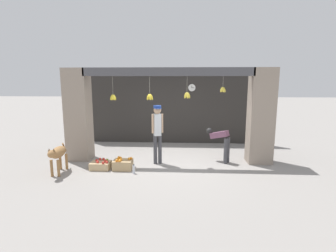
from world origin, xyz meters
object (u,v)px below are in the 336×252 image
Objects in this scene: dog at (58,154)px; fruit_crate_apples at (101,165)px; water_bottle at (134,169)px; fruit_crate_oranges at (123,164)px; shopkeeper at (157,129)px; wall_clock at (192,88)px; worker_stooping at (221,141)px.

dog is 1.95× the size of fruit_crate_apples.
fruit_crate_apples reaches higher than water_bottle.
fruit_crate_apples is at bearing -179.78° from fruit_crate_oranges.
wall_clock is (1.07, 2.60, 1.13)m from shopkeeper.
shopkeeper is 1.90m from fruit_crate_apples.
wall_clock reaches higher than dog.
fruit_crate_apples is 1.05m from water_bottle.
fruit_crate_oranges is at bearing 100.97° from dog.
worker_stooping is at bearing 16.85° from fruit_crate_oranges.
worker_stooping is at bearing 13.95° from fruit_crate_apples.
fruit_crate_oranges is 2.05× the size of water_bottle.
water_bottle is at bearing 40.64° from shopkeeper.
water_bottle is (1.00, -0.32, 0.01)m from fruit_crate_apples.
dog is at bearing 3.61° from shopkeeper.
fruit_crate_oranges is 0.49m from water_bottle.
wall_clock reaches higher than shopkeeper.
fruit_crate_oranges is 0.97× the size of fruit_crate_apples.
shopkeeper is at bearing 134.65° from worker_stooping.
shopkeeper is 3.03m from wall_clock.
shopkeeper reaches higher than water_bottle.
worker_stooping is 3.60m from fruit_crate_apples.
shopkeeper is at bearing 31.69° from fruit_crate_oranges.
fruit_crate_oranges is 1.78× the size of wall_clock.
shopkeeper is at bearing 20.25° from fruit_crate_apples.
shopkeeper is 3.35× the size of fruit_crate_oranges.
water_bottle is at bearing -114.97° from wall_clock.
fruit_crate_oranges reaches higher than fruit_crate_apples.
fruit_crate_oranges is at bearing 142.99° from worker_stooping.
shopkeeper is 1.74× the size of worker_stooping.
dog is 1.17m from fruit_crate_apples.
wall_clock is (1.63, 3.50, 2.05)m from water_bottle.
dog is 2.79m from shopkeeper.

